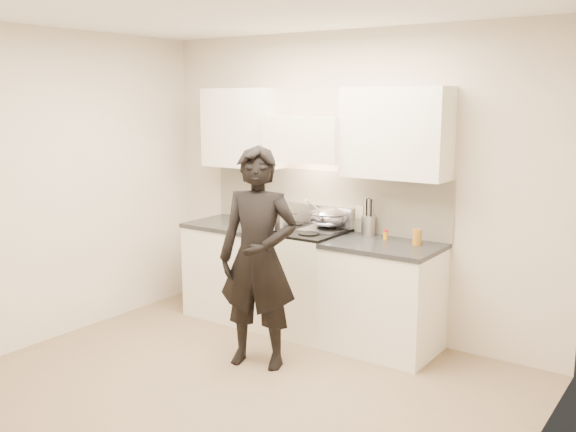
{
  "coord_description": "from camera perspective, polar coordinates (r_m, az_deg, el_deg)",
  "views": [
    {
      "loc": [
        2.83,
        -3.29,
        2.1
      ],
      "look_at": [
        -0.18,
        1.05,
        1.13
      ],
      "focal_mm": 40.0,
      "sensor_mm": 36.0,
      "label": 1
    }
  ],
  "objects": [
    {
      "name": "counter_left",
      "position": [
        6.34,
        -4.75,
        -4.66
      ],
      "size": [
        0.82,
        0.67,
        0.92
      ],
      "color": "white",
      "rests_on": "ground"
    },
    {
      "name": "stock_pot",
      "position": [
        5.74,
        -0.81,
        -0.31
      ],
      "size": [
        0.33,
        0.3,
        0.16
      ],
      "color": "#AAA7BA",
      "rests_on": "stove"
    },
    {
      "name": "stove",
      "position": [
        5.89,
        1.15,
        -5.67
      ],
      "size": [
        0.76,
        0.65,
        0.96
      ],
      "color": "#EEE8CD",
      "rests_on": "ground"
    },
    {
      "name": "wok",
      "position": [
        5.77,
        3.62,
        -0.11
      ],
      "size": [
        0.35,
        0.44,
        0.28
      ],
      "color": "#AAA7BA",
      "rests_on": "stove"
    },
    {
      "name": "ground_plane",
      "position": [
        4.82,
        -5.53,
        -15.52
      ],
      "size": [
        4.0,
        4.0,
        0.0
      ],
      "primitive_type": "plane",
      "color": "#846C51"
    },
    {
      "name": "counter_right",
      "position": [
        5.5,
        8.43,
        -7.11
      ],
      "size": [
        0.92,
        0.67,
        0.92
      ],
      "color": "white",
      "rests_on": "ground"
    },
    {
      "name": "person",
      "position": [
        5.03,
        -2.66,
        -3.76
      ],
      "size": [
        0.73,
        0.59,
        1.75
      ],
      "primitive_type": "imported",
      "rotation": [
        0.0,
        0.0,
        0.3
      ],
      "color": "black",
      "rests_on": "ground"
    },
    {
      "name": "utensil_crock",
      "position": [
        5.68,
        7.16,
        -0.68
      ],
      "size": [
        0.12,
        0.12,
        0.33
      ],
      "color": "#AEADB3",
      "rests_on": "counter_right"
    },
    {
      "name": "room_shell",
      "position": [
        4.69,
        -3.47,
        4.19
      ],
      "size": [
        4.04,
        3.54,
        2.7
      ],
      "color": "beige",
      "rests_on": "ground"
    },
    {
      "name": "spice_jar",
      "position": [
        5.52,
        8.68,
        -1.63
      ],
      "size": [
        0.04,
        0.04,
        0.09
      ],
      "color": "orange",
      "rests_on": "counter_right"
    },
    {
      "name": "oil_glass",
      "position": [
        5.36,
        11.4,
        -1.86
      ],
      "size": [
        0.08,
        0.08,
        0.13
      ],
      "color": "#A16B1D",
      "rests_on": "counter_right"
    }
  ]
}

